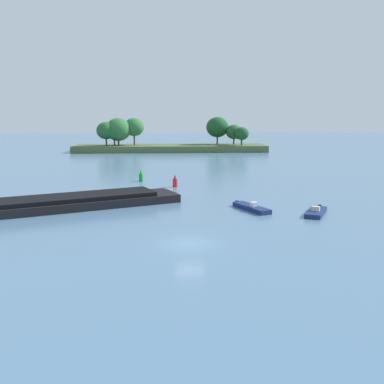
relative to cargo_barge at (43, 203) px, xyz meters
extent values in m
plane|color=slate|center=(15.86, -13.60, -0.85)|extent=(400.00, 400.00, 0.00)
cube|color=#4C6038|center=(14.82, 75.22, 0.02)|extent=(53.25, 11.21, 1.73)
cylinder|color=#513823|center=(-2.65, 73.24, 1.91)|extent=(0.44, 0.44, 2.05)
ellipsoid|color=#235B28|center=(-2.65, 73.24, 5.01)|extent=(5.19, 5.19, 4.67)
cylinder|color=#513823|center=(-0.43, 72.98, 1.86)|extent=(0.44, 0.44, 1.94)
ellipsoid|color=#235B28|center=(-0.43, 72.98, 4.66)|extent=(4.57, 4.57, 4.11)
cylinder|color=#513823|center=(0.53, 74.35, 1.68)|extent=(0.44, 0.44, 1.59)
ellipsoid|color=#2D6B33|center=(0.53, 74.35, 5.24)|extent=(6.92, 6.92, 6.23)
cylinder|color=#513823|center=(4.76, 75.70, 2.27)|extent=(0.44, 0.44, 2.76)
ellipsoid|color=#2D6B33|center=(4.76, 75.70, 5.87)|extent=(5.55, 5.55, 5.00)
cylinder|color=#513823|center=(28.28, 77.85, 2.03)|extent=(0.44, 0.44, 2.29)
ellipsoid|color=#194C23|center=(28.28, 77.85, 5.72)|extent=(6.37, 6.37, 5.73)
cylinder|color=#513823|center=(32.80, 76.19, 1.76)|extent=(0.44, 0.44, 1.74)
ellipsoid|color=#235B28|center=(32.80, 76.19, 4.44)|extent=(4.54, 4.54, 4.08)
cylinder|color=#513823|center=(34.42, 72.53, 1.73)|extent=(0.44, 0.44, 1.68)
ellipsoid|color=#194C23|center=(34.42, 72.53, 4.14)|extent=(3.93, 3.93, 3.53)
cube|color=black|center=(0.87, 0.37, -0.37)|extent=(29.45, 16.80, 0.96)
cube|color=black|center=(2.25, 0.96, 0.36)|extent=(20.95, 12.53, 0.50)
cube|color=black|center=(14.14, 6.06, -0.32)|extent=(2.47, 4.19, 0.86)
cube|color=navy|center=(30.10, -3.56, -0.62)|extent=(3.77, 5.15, 0.46)
cube|color=beige|center=(29.93, -3.89, -0.14)|extent=(0.98, 0.83, 0.50)
cube|color=black|center=(31.30, -1.24, -0.57)|extent=(0.41, 0.40, 0.56)
cube|color=navy|center=(23.49, -1.07, -0.60)|extent=(3.66, 5.79, 0.50)
cube|color=white|center=(23.66, -1.46, -0.10)|extent=(0.85, 0.75, 0.50)
cube|color=black|center=(22.24, 1.67, -0.57)|extent=(0.41, 0.39, 0.56)
cylinder|color=red|center=(15.10, 15.13, -0.25)|extent=(0.70, 0.70, 1.20)
cone|color=red|center=(15.10, 15.13, 0.70)|extent=(0.49, 0.49, 0.70)
cylinder|color=green|center=(9.77, 20.73, -0.25)|extent=(0.70, 0.70, 1.20)
cone|color=green|center=(9.77, 20.73, 0.70)|extent=(0.49, 0.49, 0.70)
camera|label=1|loc=(14.06, -50.09, 10.19)|focal=41.79mm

